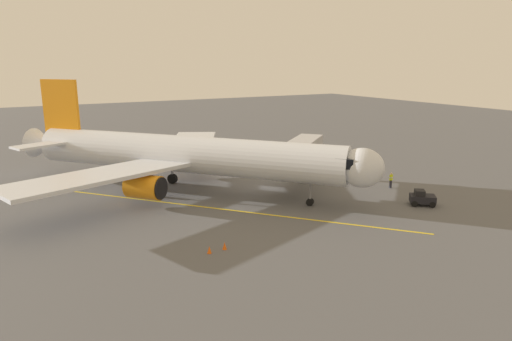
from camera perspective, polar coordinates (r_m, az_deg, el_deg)
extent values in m
plane|color=#565659|center=(49.61, -10.19, -2.34)|extent=(220.00, 220.00, 0.00)
cube|color=yellow|center=(43.09, -6.10, -4.65)|extent=(26.14, 30.59, 0.01)
cylinder|color=silver|center=(47.45, -9.12, 2.07)|extent=(24.95, 28.34, 3.80)
ellipsoid|color=silver|center=(41.87, 13.23, 0.34)|extent=(5.34, 5.39, 3.61)
cone|color=silver|center=(58.63, -25.17, 3.13)|extent=(4.55, 4.50, 3.42)
cube|color=black|center=(41.93, 11.37, 1.22)|extent=(3.50, 3.31, 0.90)
cube|color=silver|center=(56.67, -8.22, 3.35)|extent=(12.49, 17.52, 0.36)
cylinder|color=orange|center=(53.35, -6.96, 1.11)|extent=(3.96, 4.08, 2.30)
cylinder|color=black|center=(52.59, -5.26, 0.97)|extent=(1.73, 1.51, 2.10)
cube|color=silver|center=(42.75, -19.02, -0.61)|extent=(17.82, 10.33, 0.36)
cylinder|color=orange|center=(43.65, -13.85, -2.01)|extent=(3.96, 4.08, 2.30)
cylinder|color=black|center=(42.72, -11.90, -2.24)|extent=(1.73, 1.51, 2.10)
cube|color=orange|center=(56.05, -23.37, 6.82)|extent=(3.39, 3.89, 7.20)
cube|color=silver|center=(58.61, -20.74, 4.13)|extent=(5.39, 6.71, 0.24)
cube|color=silver|center=(54.00, -25.12, 2.99)|extent=(6.83, 4.66, 0.24)
cylinder|color=slate|center=(43.22, 6.87, -2.22)|extent=(0.24, 0.24, 2.77)
cylinder|color=black|center=(43.62, 6.82, -3.97)|extent=(0.80, 0.82, 0.70)
cylinder|color=slate|center=(51.58, -10.55, 0.47)|extent=(0.24, 0.24, 2.77)
cylinder|color=black|center=(51.90, -10.48, -1.02)|extent=(1.06, 1.13, 1.10)
cylinder|color=slate|center=(47.31, -13.73, -0.88)|extent=(0.24, 0.24, 2.77)
cylinder|color=black|center=(47.67, -13.63, -2.49)|extent=(1.06, 1.13, 1.10)
cube|color=#B7B7BC|center=(49.44, 5.86, 2.40)|extent=(8.54, 7.82, 2.50)
cube|color=gray|center=(45.18, 4.45, 1.36)|extent=(4.21, 4.25, 3.00)
cylinder|color=slate|center=(54.12, 6.99, 1.23)|extent=(0.70, 0.70, 3.90)
cube|color=#333338|center=(54.50, 6.94, -0.46)|extent=(2.00, 2.00, 0.60)
cylinder|color=#23232D|center=(51.41, 16.61, -1.63)|extent=(0.26, 0.26, 0.88)
cube|color=#D8EA19|center=(51.23, 16.67, -0.84)|extent=(0.44, 0.36, 0.60)
cube|color=silver|center=(51.23, 16.67, -0.84)|extent=(0.46, 0.38, 0.10)
sphere|color=beige|center=(51.13, 16.70, -0.38)|extent=(0.22, 0.22, 0.22)
cylinder|color=#23232D|center=(53.53, 1.61, -0.47)|extent=(0.26, 0.26, 0.88)
cube|color=#D8EA19|center=(53.36, 1.62, 0.30)|extent=(0.41, 0.45, 0.60)
cube|color=silver|center=(53.36, 1.62, 0.30)|extent=(0.43, 0.47, 0.10)
sphere|color=tan|center=(53.26, 1.62, 0.74)|extent=(0.22, 0.22, 0.22)
cube|color=black|center=(46.17, 20.25, -3.35)|extent=(2.73, 2.63, 0.70)
cube|color=black|center=(45.95, 19.95, -2.63)|extent=(1.40, 1.42, 0.50)
cylinder|color=black|center=(47.03, 21.05, -3.57)|extent=(0.62, 0.58, 0.60)
cylinder|color=black|center=(45.81, 21.34, -4.04)|extent=(0.62, 0.58, 0.60)
cylinder|color=black|center=(46.75, 19.12, -3.50)|extent=(0.62, 0.58, 0.60)
cylinder|color=black|center=(45.52, 19.36, -3.98)|extent=(0.62, 0.58, 0.60)
cone|color=#F2590F|center=(33.11, -5.90, -9.91)|extent=(0.32, 0.32, 0.55)
cone|color=#F2590F|center=(33.67, -3.98, -9.45)|extent=(0.32, 0.32, 0.55)
cone|color=#F2590F|center=(52.32, 10.19, -1.20)|extent=(0.32, 0.32, 0.55)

